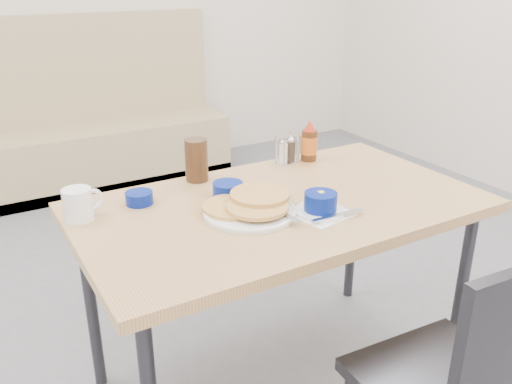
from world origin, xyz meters
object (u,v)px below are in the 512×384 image
diner_chair (473,379)px  pancake_plate (250,207)px  dining_table (280,218)px  amber_tumbler (196,160)px  booth_bench (97,136)px  condiment_caddy (287,152)px  creamer_bowl (139,198)px  butter_bowl (228,189)px  syrup_bottle (309,143)px  grits_setting (321,205)px  coffee_mug (79,204)px

diner_chair → pancake_plate: (-0.22, 0.76, 0.24)m
dining_table → amber_tumbler: 0.40m
booth_bench → condiment_caddy: 2.25m
booth_bench → creamer_bowl: bearing=-100.6°
condiment_caddy → dining_table: bearing=-141.8°
pancake_plate → creamer_bowl: (-0.29, 0.26, -0.00)m
amber_tumbler → condiment_caddy: bearing=0.0°
pancake_plate → amber_tumbler: bearing=93.7°
diner_chair → amber_tumbler: diner_chair is taller
dining_table → pancake_plate: size_ratio=4.36×
dining_table → pancake_plate: bearing=-168.7°
butter_bowl → syrup_bottle: bearing=20.1°
pancake_plate → butter_bowl: (0.01, 0.17, 0.00)m
condiment_caddy → syrup_bottle: bearing=-28.9°
booth_bench → pancake_plate: bearing=-93.1°
diner_chair → grits_setting: (-0.02, 0.64, 0.25)m
amber_tumbler → creamer_bowl: bearing=-158.3°
diner_chair → butter_bowl: size_ratio=8.68×
butter_bowl → condiment_caddy: 0.43m
pancake_plate → creamer_bowl: 0.39m
booth_bench → dining_table: (0.00, -2.53, 0.35)m
booth_bench → amber_tumbler: 2.25m
coffee_mug → syrup_bottle: syrup_bottle is taller
butter_bowl → syrup_bottle: syrup_bottle is taller
dining_table → diner_chair: diner_chair is taller
grits_setting → condiment_caddy: condiment_caddy is taller
pancake_plate → grits_setting: (0.20, -0.12, 0.01)m
creamer_bowl → butter_bowl: (0.30, -0.09, 0.00)m
coffee_mug → creamer_bowl: 0.21m
condiment_caddy → grits_setting: bearing=-126.7°
diner_chair → butter_bowl: diner_chair is taller
diner_chair → pancake_plate: size_ratio=2.94×
pancake_plate → creamer_bowl: bearing=138.0°
condiment_caddy → coffee_mug: bearing=173.0°
dining_table → creamer_bowl: (-0.43, 0.23, 0.08)m
grits_setting → amber_tumbler: amber_tumbler is taller
dining_table → pancake_plate: (-0.14, -0.03, 0.08)m
pancake_plate → condiment_caddy: condiment_caddy is taller
grits_setting → creamer_bowl: size_ratio=2.38×
booth_bench → amber_tumbler: booth_bench is taller
condiment_caddy → booth_bench: bearing=80.9°
dining_table → syrup_bottle: 0.49m
pancake_plate → condiment_caddy: (0.39, 0.37, 0.02)m
booth_bench → diner_chair: bearing=-88.6°
creamer_bowl → butter_bowl: bearing=-17.0°
booth_bench → diner_chair: booth_bench is taller
syrup_bottle → grits_setting: bearing=-121.4°
dining_table → creamer_bowl: creamer_bowl is taller
creamer_bowl → amber_tumbler: 0.29m
pancake_plate → butter_bowl: 0.17m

